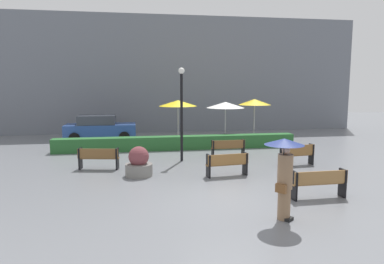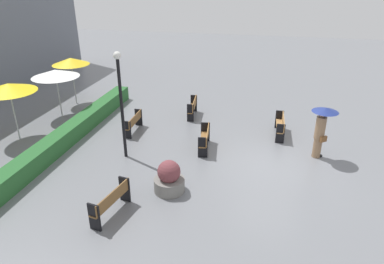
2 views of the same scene
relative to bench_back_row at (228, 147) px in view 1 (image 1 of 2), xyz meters
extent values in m
plane|color=slate|center=(-1.78, -6.06, -0.48)|extent=(60.00, 60.00, 0.00)
cube|color=brown|center=(0.00, 0.06, -0.06)|extent=(1.62, 0.28, 0.04)
cube|color=brown|center=(0.00, -0.09, 0.15)|extent=(1.62, 0.08, 0.37)
cube|color=black|center=(-0.75, 0.02, -0.08)|extent=(0.07, 0.35, 0.82)
cube|color=black|center=(0.75, 0.05, -0.08)|extent=(0.07, 0.35, 0.82)
cube|color=brown|center=(-5.83, -1.51, -0.03)|extent=(1.66, 0.58, 0.04)
cube|color=brown|center=(-5.86, -1.66, 0.19)|extent=(1.61, 0.35, 0.39)
cube|color=black|center=(-6.58, -1.38, -0.05)|extent=(0.13, 0.37, 0.87)
cube|color=black|center=(-5.09, -1.67, -0.05)|extent=(0.13, 0.37, 0.87)
cube|color=olive|center=(-0.99, -3.42, -0.04)|extent=(1.62, 0.46, 0.04)
cube|color=olive|center=(-0.97, -3.58, 0.18)|extent=(1.59, 0.23, 0.40)
cube|color=black|center=(-1.72, -3.52, -0.05)|extent=(0.10, 0.38, 0.86)
cube|color=black|center=(-0.25, -3.35, -0.05)|extent=(0.10, 0.38, 0.86)
cube|color=olive|center=(2.42, -2.15, -0.05)|extent=(1.53, 0.38, 0.04)
cube|color=olive|center=(2.44, -2.29, 0.19)|extent=(1.51, 0.19, 0.44)
cube|color=black|center=(1.73, -2.24, -0.04)|extent=(0.09, 0.33, 0.89)
cube|color=black|center=(3.12, -2.11, -0.04)|extent=(0.09, 0.33, 0.89)
cube|color=#9E7242|center=(1.05, -6.45, -0.02)|extent=(1.72, 0.30, 0.04)
cube|color=#9E7242|center=(1.05, -6.60, 0.19)|extent=(1.71, 0.08, 0.39)
cube|color=black|center=(0.26, -6.48, -0.05)|extent=(0.07, 0.36, 0.87)
cube|color=black|center=(1.85, -6.45, -0.05)|extent=(0.07, 0.36, 0.87)
cylinder|color=#8C6B4C|center=(-0.69, -7.89, -0.08)|extent=(0.32, 0.32, 0.81)
cube|color=black|center=(-0.65, -7.94, -0.44)|extent=(0.40, 0.41, 0.08)
cylinder|color=#8C6B4C|center=(-0.69, -7.89, 0.77)|extent=(0.38, 0.38, 0.88)
sphere|color=tan|center=(-0.69, -7.89, 1.31)|extent=(0.21, 0.21, 0.21)
cube|color=brown|center=(-0.85, -8.04, 0.38)|extent=(0.25, 0.28, 0.22)
cylinder|color=black|center=(-0.76, -7.95, 1.09)|extent=(0.02, 0.02, 0.90)
cone|color=navy|center=(-0.76, -7.95, 1.54)|extent=(0.98, 0.98, 0.16)
cylinder|color=slate|center=(-4.25, -2.89, -0.25)|extent=(1.02, 1.02, 0.46)
sphere|color=brown|center=(-4.25, -2.89, 0.26)|extent=(0.76, 0.76, 0.76)
cylinder|color=black|center=(-2.30, -0.53, 1.46)|extent=(0.12, 0.12, 3.89)
sphere|color=white|center=(-2.30, -0.53, 3.53)|extent=(0.28, 0.28, 0.28)
cylinder|color=silver|center=(-1.80, 4.65, 0.68)|extent=(0.06, 0.06, 2.33)
cone|color=yellow|center=(-1.80, 4.65, 1.85)|extent=(2.23, 2.23, 0.35)
cylinder|color=silver|center=(0.98, 4.27, 0.63)|extent=(0.06, 0.06, 2.23)
cone|color=white|center=(0.98, 4.27, 1.74)|extent=(2.26, 2.26, 0.35)
cylinder|color=silver|center=(2.85, 4.52, 0.70)|extent=(0.06, 0.06, 2.37)
cone|color=yellow|center=(2.85, 4.52, 1.89)|extent=(1.94, 1.94, 0.35)
cube|color=#28602D|center=(-2.12, 2.34, -0.13)|extent=(12.73, 0.70, 0.71)
cube|color=slate|center=(-1.78, 9.94, 3.64)|extent=(28.00, 1.20, 8.25)
cube|color=#28478C|center=(-6.38, 6.07, 0.19)|extent=(4.20, 1.76, 0.70)
cube|color=#333842|center=(-6.58, 6.07, 0.81)|extent=(2.20, 1.61, 0.55)
cylinder|color=black|center=(-4.95, 6.95, -0.16)|extent=(0.64, 0.22, 0.64)
cylinder|color=black|center=(-4.96, 5.20, -0.16)|extent=(0.64, 0.22, 0.64)
cylinder|color=black|center=(-7.81, 6.95, -0.16)|extent=(0.64, 0.22, 0.64)
cylinder|color=black|center=(-7.81, 5.20, -0.16)|extent=(0.64, 0.22, 0.64)
camera|label=1|loc=(-4.44, -16.11, 2.94)|focal=33.31mm
camera|label=2|loc=(-13.67, -5.77, 6.19)|focal=32.75mm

